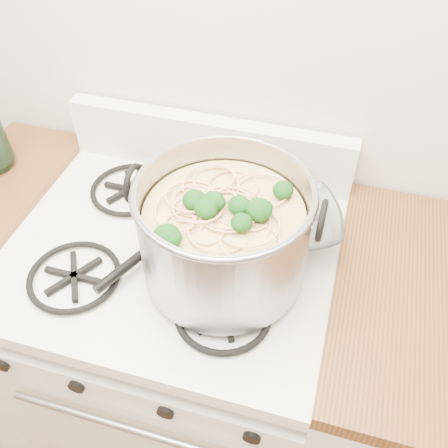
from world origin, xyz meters
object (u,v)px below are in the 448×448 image
Objects in this scene: spatula at (181,224)px; glass_bowl at (288,226)px; gas_range at (183,352)px; stock_pot at (224,234)px.

spatula is 3.24× the size of glass_bowl.
gas_range is 0.61m from stock_pot.
stock_pot is (0.14, -0.04, 0.60)m from gas_range.
glass_bowl reaches higher than gas_range.
glass_bowl is at bearing 38.29° from spatula.
glass_bowl is (0.25, 0.11, 0.50)m from gas_range.
stock_pot is at bearing -125.67° from glass_bowl.
stock_pot is at bearing -10.67° from spatula.
stock_pot is 4.02× the size of glass_bowl.
glass_bowl is at bearing 23.80° from gas_range.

